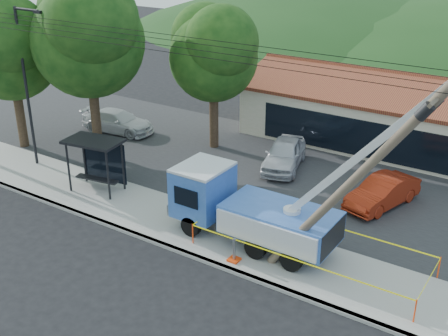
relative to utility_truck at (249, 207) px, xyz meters
name	(u,v)px	position (x,y,z in m)	size (l,w,h in m)	color
ground	(174,287)	(-0.72, -4.43, -1.76)	(120.00, 120.00, 0.00)	black
curb	(205,260)	(-0.72, -2.33, -1.68)	(60.00, 0.25, 0.15)	#ADAAA2
sidewalk	(230,241)	(-0.72, -0.43, -1.68)	(60.00, 4.00, 0.15)	#ADAAA2
parking_lot	(308,178)	(-0.72, 7.57, -1.71)	(60.00, 12.00, 0.10)	#28282B
strip_mall	(427,121)	(3.28, 15.56, 0.12)	(22.50, 8.53, 4.67)	beige
streetlight	(27,77)	(-14.50, 0.57, 3.55)	(2.13, 0.22, 9.00)	black
tree_west_near	(87,30)	(-12.72, 3.57, 5.77)	(7.56, 6.72, 10.80)	#332316
tree_west_far	(9,43)	(-17.72, 2.07, 4.78)	(6.84, 6.08, 9.48)	#332316
tree_lot	(213,49)	(-7.72, 8.57, 4.45)	(6.30, 5.60, 8.94)	#332316
hill_west	(349,34)	(-15.72, 50.57, -1.76)	(78.40, 56.00, 28.00)	#193D16
utility_truck	(249,207)	(0.00, 0.00, 0.00)	(11.61, 4.00, 8.82)	black
leaning_pole	(359,175)	(4.99, -0.97, 3.12)	(6.31, 1.91, 8.76)	brown
bus_shelter	(97,152)	(-9.21, 0.15, 0.44)	(3.12, 2.21, 2.77)	black
caution_tape	(310,245)	(2.91, 0.03, -0.91)	(9.63, 3.28, 0.95)	#FF400D
car_silver	(283,169)	(-2.52, 8.05, -1.76)	(1.92, 4.78, 1.63)	silver
car_red	(381,207)	(3.74, 6.51, -1.76)	(1.55, 4.45, 1.47)	#A12610
car_white	(119,133)	(-14.59, 7.25, -1.76)	(2.04, 5.02, 1.46)	silver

